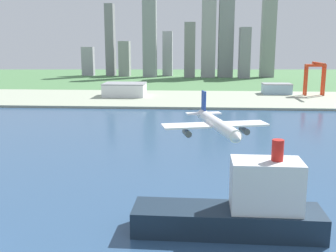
% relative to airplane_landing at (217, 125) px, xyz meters
% --- Properties ---
extents(ground_plane, '(2400.00, 2400.00, 0.00)m').
position_rel_airplane_landing_xyz_m(ground_plane, '(-21.68, 157.39, -41.32)').
color(ground_plane, '#487646').
extents(water_bay, '(840.00, 360.00, 0.15)m').
position_rel_airplane_landing_xyz_m(water_bay, '(-21.68, 97.39, -41.25)').
color(water_bay, '#2D4C70').
rests_on(water_bay, ground).
extents(industrial_pier, '(840.00, 140.00, 2.50)m').
position_rel_airplane_landing_xyz_m(industrial_pier, '(-21.68, 347.39, -40.07)').
color(industrial_pier, '#9BA48D').
rests_on(industrial_pier, ground).
extents(airplane_landing, '(32.25, 36.88, 11.38)m').
position_rel_airplane_landing_xyz_m(airplane_landing, '(0.00, 0.00, 0.00)').
color(airplane_landing, white).
extents(cargo_ship, '(65.18, 17.56, 33.41)m').
position_rel_airplane_landing_xyz_m(cargo_ship, '(9.86, 14.72, -31.70)').
color(cargo_ship, '#192838').
rests_on(cargo_ship, water_bay).
extents(port_crane_red, '(23.33, 45.75, 40.01)m').
position_rel_airplane_landing_xyz_m(port_crane_red, '(137.93, 376.98, -10.03)').
color(port_crane_red, red).
rests_on(port_crane_red, industrial_pier).
extents(warehouse_main, '(49.25, 37.07, 15.51)m').
position_rel_airplane_landing_xyz_m(warehouse_main, '(-89.24, 357.93, -31.05)').
color(warehouse_main, white).
rests_on(warehouse_main, industrial_pier).
extents(warehouse_annex, '(34.87, 23.34, 12.99)m').
position_rel_airplane_landing_xyz_m(warehouse_annex, '(96.12, 391.28, -32.31)').
color(warehouse_annex, '#99BCD1').
rests_on(warehouse_annex, industrial_pier).
extents(distant_skyline, '(378.02, 68.57, 159.55)m').
position_rel_airplane_landing_xyz_m(distant_skyline, '(-15.32, 671.66, 24.70)').
color(distant_skyline, '#A09DA8').
rests_on(distant_skyline, ground).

